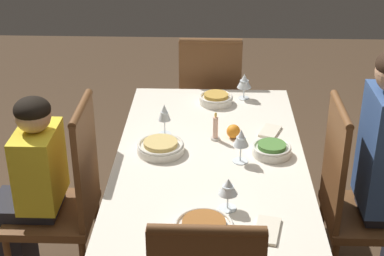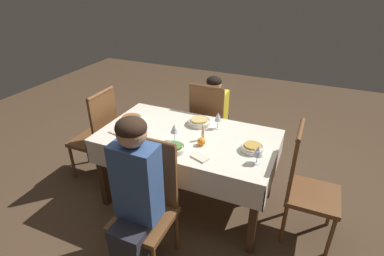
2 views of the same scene
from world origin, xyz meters
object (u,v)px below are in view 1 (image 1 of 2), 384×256
at_px(bowl_east, 204,228).
at_px(bowl_north, 272,149).
at_px(chair_south, 67,195).
at_px(napkin_red_folded, 270,131).
at_px(wine_glass_north, 241,139).
at_px(candle_centerpiece, 216,129).
at_px(napkin_spare_side, 267,230).
at_px(orange_fruit, 234,131).
at_px(bowl_west, 216,99).
at_px(wine_glass_east, 228,188).
at_px(chair_west, 210,105).
at_px(wine_glass_west, 244,82).
at_px(person_child_yellow, 30,188).
at_px(chair_north, 354,197).
at_px(dining_table, 210,171).
at_px(bowl_south, 161,147).
at_px(wine_glass_south, 165,114).

bearing_deg(bowl_east, bowl_north, 153.89).
xyz_separation_m(chair_south, napkin_red_folded, (-0.28, 0.96, 0.21)).
relative_size(bowl_north, wine_glass_north, 1.12).
bearing_deg(wine_glass_north, bowl_east, -15.80).
height_order(candle_centerpiece, napkin_red_folded, candle_centerpiece).
height_order(wine_glass_north, napkin_spare_side, wine_glass_north).
height_order(candle_centerpiece, orange_fruit, candle_centerpiece).
xyz_separation_m(bowl_west, wine_glass_east, (1.01, 0.04, 0.07)).
height_order(chair_west, candle_centerpiece, chair_west).
distance_m(chair_west, wine_glass_west, 0.51).
distance_m(person_child_yellow, napkin_spare_side, 1.19).
bearing_deg(bowl_north, chair_north, 86.45).
bearing_deg(chair_west, candle_centerpiece, 92.02).
height_order(dining_table, bowl_east, bowl_east).
bearing_deg(bowl_north, candle_centerpiece, -119.00).
height_order(person_child_yellow, wine_glass_west, person_child_yellow).
bearing_deg(bowl_south, wine_glass_west, 147.19).
distance_m(wine_glass_south, orange_fruit, 0.34).
relative_size(chair_south, napkin_spare_side, 5.44).
bearing_deg(napkin_red_folded, bowl_south, -67.10).
distance_m(chair_south, person_child_yellow, 0.17).
height_order(bowl_south, wine_glass_east, wine_glass_east).
height_order(bowl_north, napkin_red_folded, bowl_north).
bearing_deg(wine_glass_south, bowl_west, 146.36).
xyz_separation_m(person_child_yellow, bowl_east, (0.55, 0.82, 0.20)).
height_order(wine_glass_east, orange_fruit, wine_glass_east).
height_order(chair_north, wine_glass_east, chair_north).
distance_m(wine_glass_south, candle_centerpiece, 0.26).
xyz_separation_m(chair_south, candle_centerpiece, (-0.19, 0.69, 0.26)).
relative_size(chair_south, chair_west, 1.00).
bearing_deg(wine_glass_south, chair_west, 165.17).
bearing_deg(bowl_south, person_child_yellow, -84.56).
bearing_deg(orange_fruit, wine_glass_west, 171.54).
distance_m(wine_glass_north, bowl_west, 0.65).
bearing_deg(chair_south, bowl_west, 131.51).
xyz_separation_m(chair_north, napkin_red_folded, (-0.25, -0.38, 0.21)).
distance_m(bowl_west, bowl_east, 1.17).
distance_m(wine_glass_north, bowl_east, 0.57).
xyz_separation_m(wine_glass_east, orange_fruit, (-0.60, 0.04, -0.06)).
bearing_deg(napkin_red_folded, person_child_yellow, -76.23).
bearing_deg(wine_glass_east, person_child_yellow, -113.10).
relative_size(wine_glass_south, napkin_red_folded, 1.00).
height_order(bowl_north, wine_glass_east, wine_glass_east).
bearing_deg(dining_table, chair_north, 88.69).
xyz_separation_m(bowl_south, orange_fruit, (-0.16, 0.34, 0.01)).
distance_m(wine_glass_west, wine_glass_east, 1.08).
height_order(wine_glass_north, orange_fruit, wine_glass_north).
distance_m(candle_centerpiece, orange_fruit, 0.09).
distance_m(wine_glass_south, bowl_west, 0.46).
bearing_deg(wine_glass_south, candle_centerpiece, 79.04).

